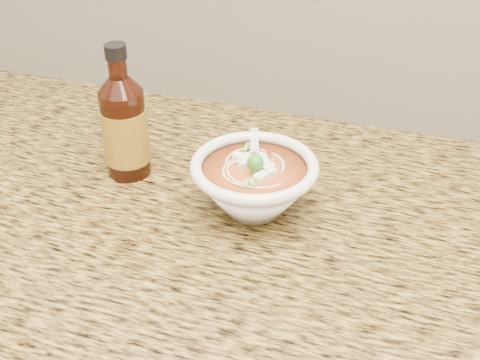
% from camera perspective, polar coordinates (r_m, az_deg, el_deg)
% --- Properties ---
extents(counter_slab, '(4.00, 0.68, 0.04)m').
position_cam_1_polar(counter_slab, '(0.81, 10.55, -6.37)').
color(counter_slab, olive).
rests_on(counter_slab, cabinet).
extents(soup_bowl, '(0.17, 0.19, 0.09)m').
position_cam_1_polar(soup_bowl, '(0.80, 1.35, -0.47)').
color(soup_bowl, white).
rests_on(soup_bowl, counter_slab).
extents(hot_sauce_bottle, '(0.09, 0.09, 0.20)m').
position_cam_1_polar(hot_sauce_bottle, '(0.88, -10.87, 4.91)').
color(hot_sauce_bottle, '#3B1208').
rests_on(hot_sauce_bottle, counter_slab).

